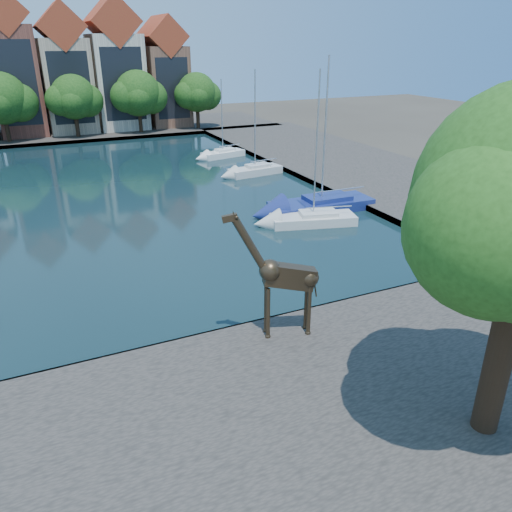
% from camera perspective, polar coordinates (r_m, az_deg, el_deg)
% --- Properties ---
extents(ground, '(160.00, 160.00, 0.00)m').
position_cam_1_polar(ground, '(21.34, -9.09, -10.44)').
color(ground, '#38332B').
rests_on(ground, ground).
extents(water_basin, '(38.00, 50.00, 0.08)m').
position_cam_1_polar(water_basin, '(43.11, -18.14, 6.48)').
color(water_basin, black).
rests_on(water_basin, ground).
extents(near_quay, '(50.00, 14.00, 0.50)m').
position_cam_1_polar(near_quay, '(16.03, -1.53, -22.65)').
color(near_quay, '#44403B').
rests_on(near_quay, ground).
extents(far_quay, '(60.00, 16.00, 0.50)m').
position_cam_1_polar(far_quay, '(74.28, -21.64, 12.95)').
color(far_quay, '#44403B').
rests_on(far_quay, ground).
extents(right_quay, '(14.00, 52.00, 0.50)m').
position_cam_1_polar(right_quay, '(51.89, 10.59, 10.23)').
color(right_quay, '#44403B').
rests_on(right_quay, ground).
extents(townhouse_center, '(5.44, 9.18, 16.93)m').
position_cam_1_polar(townhouse_center, '(73.32, -25.87, 18.63)').
color(townhouse_center, brown).
rests_on(townhouse_center, far_quay).
extents(townhouse_east_inner, '(5.94, 9.18, 15.79)m').
position_cam_1_polar(townhouse_east_inner, '(73.62, -20.92, 18.89)').
color(townhouse_east_inner, tan).
rests_on(townhouse_east_inner, far_quay).
extents(townhouse_east_mid, '(6.43, 9.18, 16.65)m').
position_cam_1_polar(townhouse_east_mid, '(74.44, -15.71, 19.84)').
color(townhouse_east_mid, beige).
rests_on(townhouse_east_mid, far_quay).
extents(townhouse_east_end, '(5.44, 9.18, 14.43)m').
position_cam_1_polar(townhouse_east_end, '(75.88, -10.52, 19.58)').
color(townhouse_east_end, brown).
rests_on(townhouse_east_end, far_quay).
extents(far_tree_mid_west, '(7.80, 6.00, 8.00)m').
position_cam_1_polar(far_tree_mid_west, '(68.08, -26.98, 15.59)').
color(far_tree_mid_west, '#332114').
rests_on(far_tree_mid_west, far_quay).
extents(far_tree_mid_east, '(7.02, 5.40, 7.52)m').
position_cam_1_polar(far_tree_mid_east, '(68.37, -20.07, 16.55)').
color(far_tree_mid_east, '#332114').
rests_on(far_tree_mid_east, far_quay).
extents(far_tree_east, '(7.54, 5.80, 7.84)m').
position_cam_1_polar(far_tree_east, '(69.57, -13.25, 17.49)').
color(far_tree_east, '#332114').
rests_on(far_tree_east, far_quay).
extents(far_tree_far_east, '(6.76, 5.20, 7.36)m').
position_cam_1_polar(far_tree_far_east, '(71.66, -6.70, 17.96)').
color(far_tree_far_east, '#332114').
rests_on(far_tree_far_east, far_quay).
extents(giraffe_statue, '(3.72, 1.39, 5.38)m').
position_cam_1_polar(giraffe_statue, '(19.92, 3.04, -2.31)').
color(giraffe_statue, '#392B1C').
rests_on(giraffe_statue, near_quay).
extents(sailboat_right_a, '(6.11, 3.46, 10.11)m').
position_cam_1_polar(sailboat_right_a, '(34.65, 6.55, 4.42)').
color(sailboat_right_a, silver).
rests_on(sailboat_right_a, water_basin).
extents(sailboat_right_b, '(7.84, 2.96, 10.82)m').
position_cam_1_polar(sailboat_right_b, '(37.61, 7.48, 6.05)').
color(sailboat_right_b, navy).
rests_on(sailboat_right_b, water_basin).
extents(sailboat_right_c, '(5.31, 2.40, 9.38)m').
position_cam_1_polar(sailboat_right_c, '(47.70, -0.11, 9.92)').
color(sailboat_right_c, silver).
rests_on(sailboat_right_c, water_basin).
extents(sailboat_right_d, '(5.02, 2.64, 8.04)m').
position_cam_1_polar(sailboat_right_d, '(55.26, -3.80, 11.71)').
color(sailboat_right_d, white).
rests_on(sailboat_right_d, water_basin).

